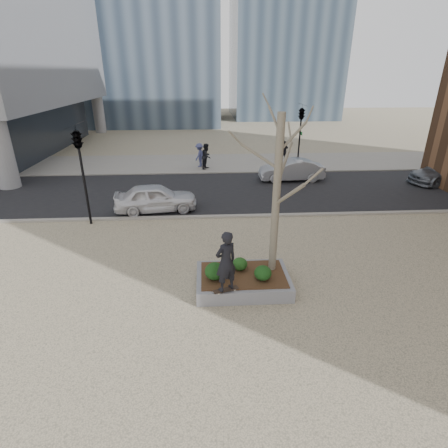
{
  "coord_description": "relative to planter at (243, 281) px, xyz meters",
  "views": [
    {
      "loc": [
        -0.18,
        -9.65,
        6.52
      ],
      "look_at": [
        0.5,
        2.0,
        1.4
      ],
      "focal_mm": 28.0,
      "sensor_mm": 36.0,
      "label": 1
    }
  ],
  "objects": [
    {
      "name": "police_car",
      "position": [
        -3.63,
        7.04,
        0.49
      ],
      "size": [
        4.23,
        2.13,
        1.38
      ],
      "primitive_type": "imported",
      "rotation": [
        0.0,
        0.0,
        1.7
      ],
      "color": "silver",
      "rests_on": "street"
    },
    {
      "name": "traffic_light_far",
      "position": [
        5.5,
        14.6,
        2.02
      ],
      "size": [
        0.6,
        2.48,
        4.5
      ],
      "primitive_type": null,
      "color": "black",
      "rests_on": "ground"
    },
    {
      "name": "pedestrian_c",
      "position": [
        4.91,
        16.44,
        0.66
      ],
      "size": [
        1.08,
        0.66,
        1.72
      ],
      "primitive_type": "imported",
      "rotation": [
        0.0,
        0.0,
        3.4
      ],
      "color": "black",
      "rests_on": "far_sidewalk"
    },
    {
      "name": "sycamore_tree",
      "position": [
        1.0,
        0.3,
        3.56
      ],
      "size": [
        2.8,
        2.8,
        6.6
      ],
      "primitive_type": null,
      "color": "gray",
      "rests_on": "planter_mulch"
    },
    {
      "name": "car_silver",
      "position": [
        4.42,
        11.99,
        0.47
      ],
      "size": [
        4.12,
        1.48,
        1.35
      ],
      "primitive_type": "imported",
      "rotation": [
        0.0,
        0.0,
        4.72
      ],
      "color": "gray",
      "rests_on": "street"
    },
    {
      "name": "shrub_middle",
      "position": [
        -0.08,
        0.29,
        0.48
      ],
      "size": [
        0.5,
        0.5,
        0.42
      ],
      "primitive_type": "ellipsoid",
      "color": "#153C13",
      "rests_on": "planter_mulch"
    },
    {
      "name": "skateboard",
      "position": [
        -0.61,
        -0.88,
        0.26
      ],
      "size": [
        0.8,
        0.44,
        0.08
      ],
      "primitive_type": null,
      "rotation": [
        0.0,
        0.0,
        0.33
      ],
      "color": "black",
      "rests_on": "planter"
    },
    {
      "name": "shrub_right",
      "position": [
        0.58,
        -0.35,
        0.5
      ],
      "size": [
        0.55,
        0.55,
        0.47
      ],
      "primitive_type": "ellipsoid",
      "color": "#153812",
      "rests_on": "planter_mulch"
    },
    {
      "name": "skateboarder",
      "position": [
        -0.61,
        -0.88,
        1.25
      ],
      "size": [
        0.83,
        0.74,
        1.9
      ],
      "primitive_type": "imported",
      "rotation": [
        0.0,
        0.0,
        3.67
      ],
      "color": "black",
      "rests_on": "skateboard"
    },
    {
      "name": "traffic_light_near",
      "position": [
        -6.5,
        5.6,
        2.02
      ],
      "size": [
        0.6,
        2.48,
        4.5
      ],
      "primitive_type": null,
      "color": "black",
      "rests_on": "ground"
    },
    {
      "name": "car_third",
      "position": [
        13.87,
        10.91,
        0.46
      ],
      "size": [
        4.92,
        3.06,
        1.33
      ],
      "primitive_type": "imported",
      "rotation": [
        0.0,
        0.0,
        4.99
      ],
      "color": "slate",
      "rests_on": "street"
    },
    {
      "name": "shrub_left",
      "position": [
        -0.91,
        -0.22,
        0.54
      ],
      "size": [
        0.64,
        0.64,
        0.54
      ],
      "primitive_type": "ellipsoid",
      "color": "#143611",
      "rests_on": "planter_mulch"
    },
    {
      "name": "street",
      "position": [
        -1.0,
        10.0,
        -0.21
      ],
      "size": [
        60.0,
        8.0,
        0.02
      ],
      "primitive_type": "cube",
      "color": "black",
      "rests_on": "ground"
    },
    {
      "name": "pedestrian_b",
      "position": [
        -1.49,
        15.87,
        0.66
      ],
      "size": [
        1.03,
        1.27,
        1.71
      ],
      "primitive_type": "imported",
      "rotation": [
        0.0,
        0.0,
        4.3
      ],
      "color": "#44497B",
      "rests_on": "far_sidewalk"
    },
    {
      "name": "pedestrian_a",
      "position": [
        -0.98,
        15.23,
        0.7
      ],
      "size": [
        0.97,
        1.08,
        1.81
      ],
      "primitive_type": "imported",
      "rotation": [
        0.0,
        0.0,
        1.17
      ],
      "color": "black",
      "rests_on": "far_sidewalk"
    },
    {
      "name": "far_sidewalk",
      "position": [
        -1.0,
        17.0,
        -0.21
      ],
      "size": [
        60.0,
        6.0,
        0.02
      ],
      "primitive_type": "cube",
      "color": "gray",
      "rests_on": "ground"
    },
    {
      "name": "planter",
      "position": [
        0.0,
        0.0,
        0.0
      ],
      "size": [
        3.0,
        2.0,
        0.45
      ],
      "primitive_type": "cube",
      "color": "gray",
      "rests_on": "ground"
    },
    {
      "name": "planter_mulch",
      "position": [
        0.0,
        0.0,
        0.25
      ],
      "size": [
        2.7,
        1.7,
        0.04
      ],
      "primitive_type": "cube",
      "color": "#382314",
      "rests_on": "planter"
    },
    {
      "name": "ground",
      "position": [
        -1.0,
        0.0,
        -0.23
      ],
      "size": [
        120.0,
        120.0,
        0.0
      ],
      "primitive_type": "plane",
      "color": "#BDAC8B",
      "rests_on": "ground"
    }
  ]
}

